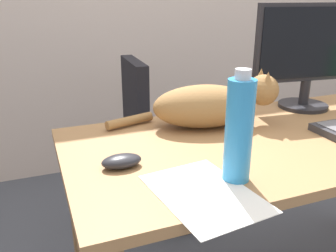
{
  "coord_description": "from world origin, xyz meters",
  "views": [
    {
      "loc": [
        -0.8,
        -0.9,
        1.19
      ],
      "look_at": [
        -0.42,
        0.06,
        0.81
      ],
      "focal_mm": 38.17,
      "sensor_mm": 36.0,
      "label": 1
    }
  ],
  "objects_px": {
    "monitor": "(310,53)",
    "computer_mouse": "(122,161)",
    "office_chair": "(161,153)",
    "cat": "(210,104)",
    "spray_bottle": "(239,130)"
  },
  "relations": [
    {
      "from": "office_chair",
      "to": "spray_bottle",
      "type": "distance_m",
      "value": 1.12
    },
    {
      "from": "computer_mouse",
      "to": "spray_bottle",
      "type": "relative_size",
      "value": 0.39
    },
    {
      "from": "spray_bottle",
      "to": "monitor",
      "type": "bearing_deg",
      "value": 36.36
    },
    {
      "from": "computer_mouse",
      "to": "spray_bottle",
      "type": "bearing_deg",
      "value": -33.97
    },
    {
      "from": "monitor",
      "to": "computer_mouse",
      "type": "relative_size",
      "value": 4.36
    },
    {
      "from": "cat",
      "to": "computer_mouse",
      "type": "relative_size",
      "value": 5.43
    },
    {
      "from": "office_chair",
      "to": "monitor",
      "type": "distance_m",
      "value": 0.92
    },
    {
      "from": "monitor",
      "to": "computer_mouse",
      "type": "xyz_separation_m",
      "value": [
        -0.84,
        -0.26,
        -0.21
      ]
    },
    {
      "from": "monitor",
      "to": "spray_bottle",
      "type": "xyz_separation_m",
      "value": [
        -0.59,
        -0.44,
        -0.09
      ]
    },
    {
      "from": "monitor",
      "to": "spray_bottle",
      "type": "distance_m",
      "value": 0.74
    },
    {
      "from": "office_chair",
      "to": "spray_bottle",
      "type": "xyz_separation_m",
      "value": [
        -0.16,
        -0.99,
        0.51
      ]
    },
    {
      "from": "computer_mouse",
      "to": "monitor",
      "type": "bearing_deg",
      "value": 17.41
    },
    {
      "from": "spray_bottle",
      "to": "computer_mouse",
      "type": "bearing_deg",
      "value": 146.03
    },
    {
      "from": "monitor",
      "to": "cat",
      "type": "relative_size",
      "value": 0.8
    },
    {
      "from": "office_chair",
      "to": "cat",
      "type": "bearing_deg",
      "value": -93.56
    }
  ]
}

